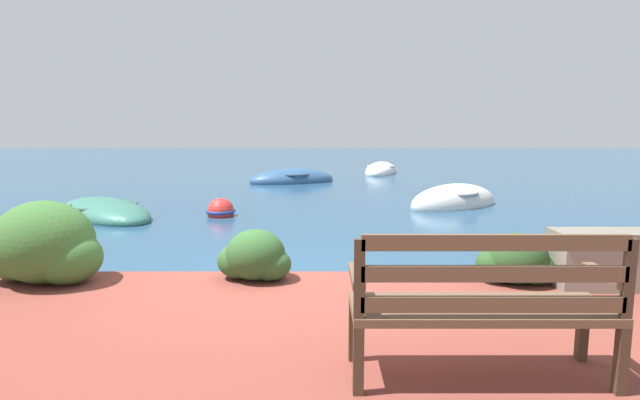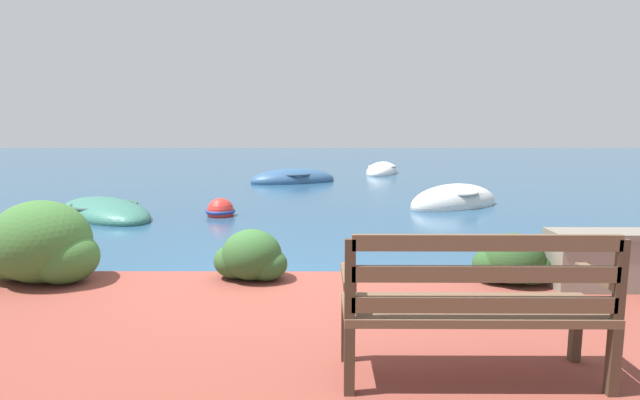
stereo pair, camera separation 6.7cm
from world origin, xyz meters
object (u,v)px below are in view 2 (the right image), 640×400
Objects in this scene: park_bench at (475,303)px; mooring_buoy at (220,211)px; rowboat_outer at (382,172)px; rowboat_nearest at (104,213)px; rowboat_far at (293,180)px; rowboat_mid at (454,203)px.

park_bench reaches higher than mooring_buoy.
rowboat_nearest is at bearing -16.80° from rowboat_outer.
rowboat_outer is at bearing 22.56° from rowboat_far.
park_bench reaches higher than rowboat_far.
park_bench reaches higher than rowboat_outer.
rowboat_far is 6.36m from mooring_buoy.
rowboat_far is at bearing -27.05° from rowboat_outer.
rowboat_mid is at bearing 22.53° from rowboat_outer.
rowboat_mid is 8.28m from rowboat_outer.
rowboat_mid reaches higher than rowboat_far.
mooring_buoy is at bearing 120.38° from park_bench.
rowboat_outer is 5.03× the size of mooring_buoy.
park_bench reaches higher than rowboat_mid.
rowboat_outer is at bearing 92.64° from park_bench.
rowboat_nearest is at bearing 134.56° from park_bench.
rowboat_outer reaches higher than rowboat_nearest.
mooring_buoy is (-2.92, 6.92, -0.61)m from park_bench.
rowboat_mid reaches higher than rowboat_outer.
rowboat_far is (-1.85, 13.20, -0.64)m from park_bench.
park_bench is 8.71m from rowboat_nearest.
rowboat_nearest is 0.99× the size of rowboat_far.
rowboat_nearest is 1.18× the size of rowboat_mid.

